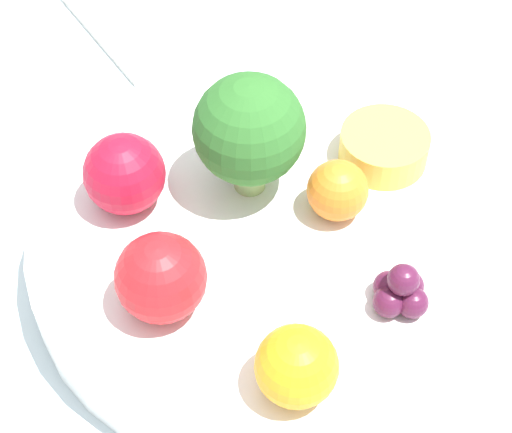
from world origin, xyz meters
TOP-DOWN VIEW (x-y plane):
  - ground_plane at (0.00, 0.00)m, footprint 6.00×6.00m
  - table_surface at (0.00, 0.00)m, footprint 1.20×1.20m
  - bowl at (0.00, 0.00)m, footprint 0.26×0.26m
  - broccoli at (0.03, -0.02)m, footprint 0.06×0.06m
  - apple_red at (0.07, 0.04)m, footprint 0.05×0.05m
  - apple_green at (-0.00, 0.07)m, footprint 0.05×0.05m
  - orange_front at (-0.08, 0.06)m, footprint 0.04×0.04m
  - orange_back at (-0.03, -0.04)m, footprint 0.04×0.04m
  - grape_cluster at (-0.09, -0.01)m, footprint 0.03×0.03m
  - small_cup at (-0.02, -0.09)m, footprint 0.05×0.05m
  - napkin at (0.22, -0.14)m, footprint 0.17×0.17m

SIDE VIEW (x-z plane):
  - ground_plane at x=0.00m, z-range 0.00..0.00m
  - table_surface at x=0.00m, z-range 0.00..0.02m
  - napkin at x=0.22m, z-range 0.02..0.03m
  - bowl at x=0.00m, z-range 0.02..0.06m
  - small_cup at x=-0.02m, z-range 0.06..0.08m
  - grape_cluster at x=-0.09m, z-range 0.05..0.08m
  - orange_back at x=-0.03m, z-range 0.06..0.09m
  - orange_front at x=-0.08m, z-range 0.06..0.10m
  - apple_red at x=0.07m, z-range 0.06..0.10m
  - apple_green at x=0.00m, z-range 0.06..0.11m
  - broccoli at x=0.03m, z-range 0.06..0.14m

